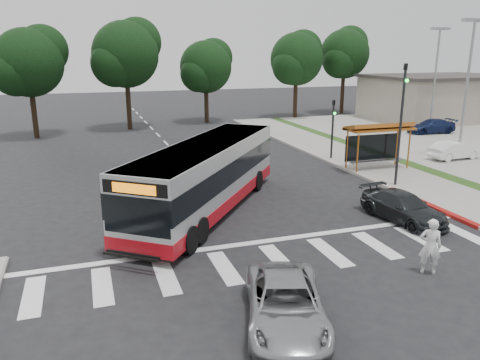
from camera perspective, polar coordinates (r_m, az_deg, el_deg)
name	(u,v)px	position (r m, az deg, el deg)	size (l,w,h in m)	color
ground	(235,214)	(21.07, -0.59, -4.22)	(140.00, 140.00, 0.00)	black
sidewalk_east	(353,159)	(32.63, 13.60, 2.54)	(4.00, 40.00, 0.12)	gray
curb_east	(327,161)	(31.62, 10.52, 2.35)	(0.30, 40.00, 0.15)	#9E9991
curb_east_red	(431,206)	(23.71, 22.21, -2.95)	(0.32, 6.00, 0.15)	maroon
parking_lot	(471,143)	(41.61, 26.32, 4.07)	(18.00, 36.00, 0.10)	gray
commercial_building	(439,99)	(54.77, 23.09, 9.07)	(14.00, 10.00, 4.40)	gray
building_roof_cap	(442,76)	(54.61, 23.36, 11.52)	(14.60, 10.60, 0.30)	#383330
crosswalk_ladder	(279,260)	(16.73, 4.79, -9.64)	(18.00, 2.60, 0.01)	silver
bus_shelter	(378,132)	(29.73, 16.49, 5.62)	(4.20, 1.60, 2.86)	#A1581A
traffic_signal_ne_tall	(402,115)	(25.93, 19.09, 7.48)	(0.18, 0.37, 6.50)	black
traffic_signal_ne_short	(333,123)	(31.89, 11.25, 6.82)	(0.18, 0.37, 4.00)	black
lot_light_front	(469,70)	(34.67, 26.12, 11.94)	(1.90, 0.35, 9.01)	gray
lot_light_mid	(436,65)	(46.10, 22.82, 12.78)	(1.90, 0.35, 9.01)	gray
tree_ne_a	(297,58)	(51.93, 6.95, 14.53)	(6.16, 5.74, 9.30)	black
tree_ne_b	(345,53)	(56.99, 12.67, 14.87)	(6.16, 5.74, 10.02)	black
tree_north_a	(126,53)	(45.14, -13.70, 14.78)	(6.60, 6.15, 10.17)	black
tree_north_b	(206,66)	(48.52, -4.14, 13.68)	(5.72, 5.33, 8.43)	black
tree_north_c	(29,61)	(43.12, -24.30, 13.04)	(6.16, 5.74, 9.30)	black
transit_bus	(207,178)	(21.17, -4.09, 0.27)	(2.62, 12.10, 3.13)	#A6A8AB
pedestrian	(430,246)	(16.56, 22.19, -7.49)	(0.69, 0.45, 1.90)	white
dark_sedan	(403,207)	(21.32, 19.26, -3.15)	(1.71, 4.19, 1.22)	black
silver_suv_south	(286,304)	(12.87, 5.58, -14.80)	(2.04, 4.42, 1.23)	#999B9D
parked_car_1	(455,150)	(34.47, 24.70, 3.33)	(1.28, 3.68, 1.21)	white
parked_car_3	(431,126)	(44.79, 22.30, 6.09)	(1.73, 4.25, 1.23)	#142048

